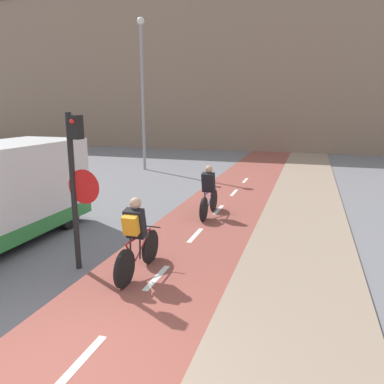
% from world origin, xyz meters
% --- Properties ---
extents(building_row_background, '(60.00, 5.20, 12.14)m').
position_xyz_m(building_row_background, '(0.00, 26.44, 6.08)').
color(building_row_background, '#89705B').
rests_on(building_row_background, ground_plane).
extents(traffic_light_pole, '(0.67, 0.25, 3.08)m').
position_xyz_m(traffic_light_pole, '(-1.60, 2.97, 1.91)').
color(traffic_light_pole, black).
rests_on(traffic_light_pole, ground_plane).
extents(street_lamp_far, '(0.36, 0.36, 7.33)m').
position_xyz_m(street_lamp_far, '(-5.48, 14.48, 4.44)').
color(street_lamp_far, gray).
rests_on(street_lamp_far, ground_plane).
extents(cyclist_near, '(0.46, 1.85, 1.54)m').
position_xyz_m(cyclist_near, '(-0.41, 3.03, 0.72)').
color(cyclist_near, black).
rests_on(cyclist_near, ground_plane).
extents(cyclist_far, '(0.46, 1.82, 1.52)m').
position_xyz_m(cyclist_far, '(-0.14, 7.32, 0.67)').
color(cyclist_far, black).
rests_on(cyclist_far, ground_plane).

